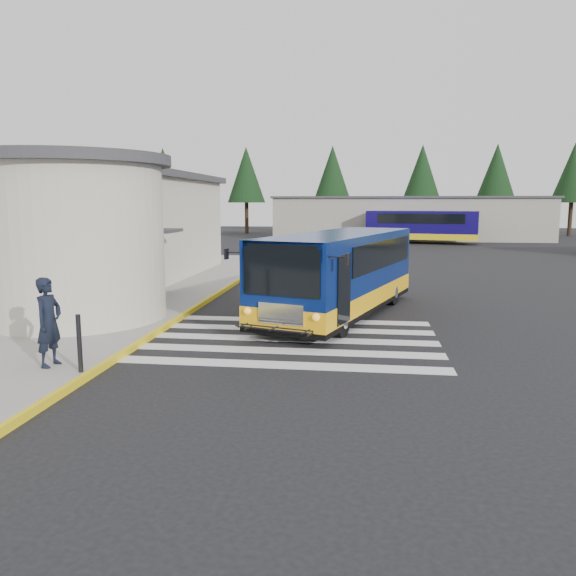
# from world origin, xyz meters

# --- Properties ---
(ground) EXTENTS (140.00, 140.00, 0.00)m
(ground) POSITION_xyz_m (0.00, 0.00, 0.00)
(ground) COLOR black
(ground) RESTS_ON ground
(sidewalk) EXTENTS (10.00, 34.00, 0.15)m
(sidewalk) POSITION_xyz_m (-9.00, 4.00, 0.07)
(sidewalk) COLOR gray
(sidewalk) RESTS_ON ground
(curb_strip) EXTENTS (0.12, 34.00, 0.16)m
(curb_strip) POSITION_xyz_m (-4.05, 4.00, 0.08)
(curb_strip) COLOR yellow
(curb_strip) RESTS_ON ground
(station_building) EXTENTS (12.70, 18.70, 4.80)m
(station_building) POSITION_xyz_m (-10.84, 6.91, 2.57)
(station_building) COLOR beige
(station_building) RESTS_ON ground
(crosswalk) EXTENTS (8.00, 5.35, 0.01)m
(crosswalk) POSITION_xyz_m (-0.50, -0.80, 0.01)
(crosswalk) COLOR silver
(crosswalk) RESTS_ON ground
(depot_building) EXTENTS (26.40, 8.40, 4.20)m
(depot_building) POSITION_xyz_m (6.00, 42.00, 2.11)
(depot_building) COLOR gray
(depot_building) RESTS_ON ground
(tree_line) EXTENTS (58.40, 4.40, 10.00)m
(tree_line) POSITION_xyz_m (6.29, 50.00, 6.77)
(tree_line) COLOR black
(tree_line) RESTS_ON ground
(transit_bus) EXTENTS (5.38, 9.59, 2.63)m
(transit_bus) POSITION_xyz_m (0.78, 2.64, 1.26)
(transit_bus) COLOR navy
(transit_bus) RESTS_ON ground
(pedestrian_a) EXTENTS (0.54, 0.75, 1.90)m
(pedestrian_a) POSITION_xyz_m (-5.04, -4.37, 1.10)
(pedestrian_a) COLOR black
(pedestrian_a) RESTS_ON sidewalk
(pedestrian_b) EXTENTS (1.03, 1.08, 1.76)m
(pedestrian_b) POSITION_xyz_m (-5.76, -0.80, 1.03)
(pedestrian_b) COLOR black
(pedestrian_b) RESTS_ON sidewalk
(bollard) EXTENTS (0.10, 0.10, 1.20)m
(bollard) POSITION_xyz_m (-4.20, -4.71, 0.75)
(bollard) COLOR black
(bollard) RESTS_ON sidewalk
(far_bus_a) EXTENTS (9.94, 4.60, 2.47)m
(far_bus_a) POSITION_xyz_m (6.73, 35.97, 1.61)
(far_bus_a) COLOR #0F064D
(far_bus_a) RESTS_ON ground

